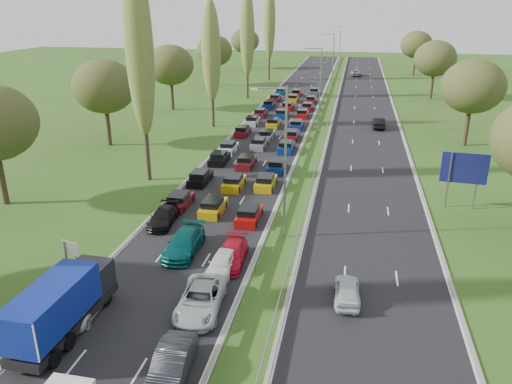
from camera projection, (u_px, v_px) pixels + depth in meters
The scene contains 22 objects.
ground at pixel (319, 130), 74.05m from camera, with size 260.00×260.00×0.00m, color #304B17.
near_carriageway at pixel (277, 124), 77.56m from camera, with size 10.50×215.00×0.04m, color black.
far_carriageway at pixel (365, 128), 75.12m from camera, with size 10.50×215.00×0.04m, color black.
central_reservation at pixel (321, 122), 76.15m from camera, with size 2.36×215.00×0.32m.
lamp_columns at pixel (320, 91), 70.09m from camera, with size 0.18×140.18×12.00m.
poplar_row at pixel (187, 48), 61.70m from camera, with size 2.80×127.80×22.44m.
woodland_left at pixel (91, 91), 60.18m from camera, with size 8.00×166.00×11.10m.
woodland_right at pixel (488, 98), 55.56m from camera, with size 8.00×153.00×11.10m.
traffic_queue_fill at pixel (271, 129), 72.77m from camera, with size 9.05×68.89×0.80m.
near_car_2 at pixel (80, 303), 29.88m from camera, with size 2.34×5.08×1.41m, color white.
near_car_3 at pixel (163, 217), 42.09m from camera, with size 1.88×4.63×1.34m, color black.
near_car_7 at pixel (184, 243), 37.23m from camera, with size 2.21×5.45×1.58m, color #044A48.
near_car_9 at pixel (171, 365), 24.68m from camera, with size 1.65×4.74×1.56m, color #222227.
near_car_10 at pixel (201, 300), 30.15m from camera, with size 2.53×5.48×1.52m, color #B3BABD.
near_car_11 at pixel (232, 255), 35.71m from camera, with size 1.95×4.79×1.39m, color #B60B23.
near_car_12 at pixel (223, 262), 34.57m from camera, with size 1.71×4.25×1.45m, color white.
far_car_0 at pixel (347, 290), 31.27m from camera, with size 1.62×4.03×1.37m, color silver.
far_car_1 at pixel (379, 123), 74.81m from camera, with size 1.67×4.78×1.58m, color black.
far_car_2 at pixel (356, 73), 128.55m from camera, with size 2.67×5.79×1.61m, color gray.
blue_lorry at pixel (63, 304), 27.88m from camera, with size 2.27×8.17×3.45m.
info_sign at pixel (71, 251), 34.77m from camera, with size 1.46×0.55×2.10m.
direction_sign at pixel (464, 171), 44.52m from camera, with size 4.00×0.42×5.20m.
Camera 1 is at (9.32, 7.02, 17.56)m, focal length 35.00 mm.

